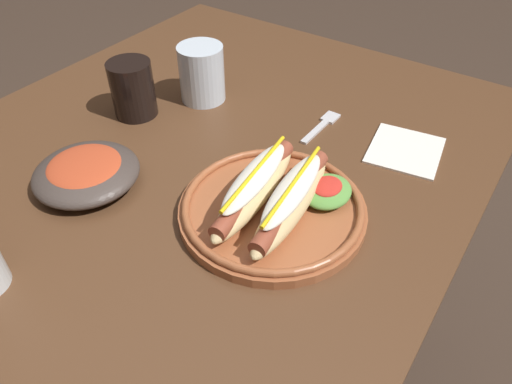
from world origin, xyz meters
TOP-DOWN VIEW (x-y plane):
  - ground_plane at (0.00, 0.00)m, footprint 8.00×8.00m
  - dining_table at (0.00, 0.00)m, footprint 1.20×0.91m
  - hot_dog_plate at (-0.01, -0.19)m, footprint 0.28×0.28m
  - fork at (0.24, -0.14)m, footprint 0.12×0.03m
  - soda_cup at (0.08, 0.18)m, footprint 0.08×0.08m
  - water_cup at (0.19, 0.11)m, footprint 0.09×0.09m
  - side_bowl at (-0.12, 0.09)m, footprint 0.17×0.17m
  - napkin at (0.25, -0.30)m, footprint 0.15×0.14m

SIDE VIEW (x-z plane):
  - ground_plane at x=0.00m, z-range 0.00..0.00m
  - dining_table at x=0.00m, z-range 0.27..1.01m
  - napkin at x=0.25m, z-range 0.74..0.74m
  - fork at x=0.24m, z-range 0.74..0.74m
  - side_bowl at x=-0.12m, z-range 0.74..0.79m
  - hot_dog_plate at x=-0.01m, z-range 0.73..0.80m
  - soda_cup at x=0.08m, z-range 0.74..0.85m
  - water_cup at x=0.19m, z-range 0.74..0.85m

